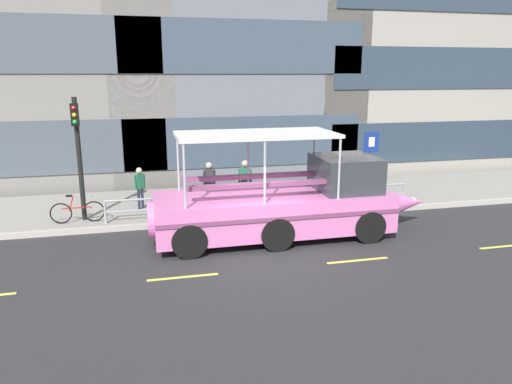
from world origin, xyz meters
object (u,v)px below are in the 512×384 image
(parking_sign, at_px, (370,155))
(pedestrian_near_stern, at_px, (140,184))
(duck_tour_boat, at_px, (289,203))
(pedestrian_near_bow, at_px, (350,178))
(pedestrian_mid_left, at_px, (245,178))
(pedestrian_mid_right, at_px, (209,180))
(traffic_light_pole, at_px, (78,147))
(leaned_bicycle, at_px, (77,212))

(parking_sign, distance_m, pedestrian_near_stern, 8.65)
(duck_tour_boat, distance_m, pedestrian_near_bow, 4.43)
(pedestrian_mid_left, bearing_deg, duck_tour_boat, -77.69)
(pedestrian_mid_left, distance_m, pedestrian_mid_right, 1.33)
(pedestrian_near_bow, xyz_separation_m, pedestrian_near_stern, (-7.88, 0.81, 0.00))
(pedestrian_near_stern, bearing_deg, pedestrian_mid_right, -7.62)
(traffic_light_pole, xyz_separation_m, pedestrian_mid_left, (5.70, 0.53, -1.45))
(duck_tour_boat, distance_m, pedestrian_mid_left, 3.32)
(leaned_bicycle, bearing_deg, parking_sign, 0.79)
(traffic_light_pole, xyz_separation_m, pedestrian_near_stern, (1.88, 1.00, -1.56))
(pedestrian_near_bow, distance_m, pedestrian_near_stern, 7.92)
(pedestrian_near_bow, bearing_deg, leaned_bicycle, -177.55)
(pedestrian_mid_left, relative_size, pedestrian_near_stern, 1.12)
(parking_sign, relative_size, leaned_bicycle, 1.56)
(traffic_light_pole, distance_m, leaned_bicycle, 2.13)
(parking_sign, bearing_deg, pedestrian_mid_right, 172.83)
(duck_tour_boat, xyz_separation_m, pedestrian_mid_right, (-2.03, 3.37, 0.12))
(leaned_bicycle, height_order, pedestrian_mid_right, pedestrian_mid_right)
(duck_tour_boat, distance_m, pedestrian_mid_right, 3.94)
(parking_sign, height_order, duck_tour_boat, duck_tour_boat)
(traffic_light_pole, distance_m, pedestrian_mid_left, 5.90)
(pedestrian_mid_left, height_order, pedestrian_mid_right, pedestrian_mid_left)
(leaned_bicycle, distance_m, pedestrian_mid_right, 4.68)
(leaned_bicycle, relative_size, pedestrian_mid_left, 1.01)
(pedestrian_mid_right, xyz_separation_m, pedestrian_near_stern, (-2.50, 0.33, -0.09))
(leaned_bicycle, relative_size, pedestrian_near_bow, 1.14)
(leaned_bicycle, height_order, pedestrian_near_bow, pedestrian_near_bow)
(parking_sign, bearing_deg, pedestrian_near_stern, 172.70)
(pedestrian_near_bow, distance_m, pedestrian_mid_right, 5.40)
(pedestrian_mid_right, relative_size, pedestrian_near_stern, 1.10)
(parking_sign, relative_size, duck_tour_boat, 0.30)
(traffic_light_pole, height_order, pedestrian_near_bow, traffic_light_pole)
(parking_sign, relative_size, pedestrian_mid_right, 1.62)
(parking_sign, bearing_deg, traffic_light_pole, 179.47)
(leaned_bicycle, height_order, pedestrian_mid_left, pedestrian_mid_left)
(pedestrian_mid_left, height_order, pedestrian_near_stern, pedestrian_mid_left)
(duck_tour_boat, bearing_deg, pedestrian_mid_right, 121.01)
(leaned_bicycle, distance_m, pedestrian_mid_left, 5.96)
(parking_sign, height_order, leaned_bicycle, parking_sign)
(traffic_light_pole, relative_size, pedestrian_mid_left, 2.39)
(pedestrian_mid_left, xyz_separation_m, pedestrian_near_stern, (-3.82, 0.47, -0.11))
(traffic_light_pole, bearing_deg, pedestrian_near_stern, 27.93)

